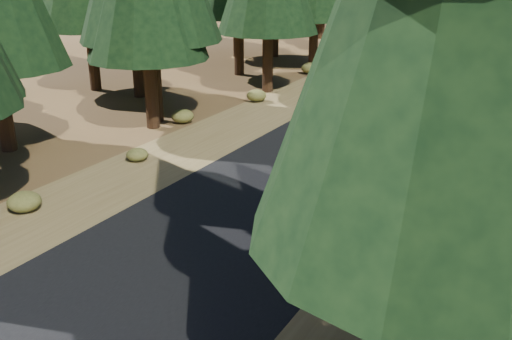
# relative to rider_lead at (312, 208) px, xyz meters

# --- Properties ---
(ground) EXTENTS (120.00, 120.00, 0.00)m
(ground) POSITION_rel_rider_lead_xyz_m (-1.74, -1.24, -0.52)
(ground) COLOR #49331A
(ground) RESTS_ON ground
(road) EXTENTS (6.00, 100.00, 0.01)m
(road) POSITION_rel_rider_lead_xyz_m (-1.74, 3.76, -0.51)
(road) COLOR black
(road) RESTS_ON ground
(shoulder_l) EXTENTS (3.20, 100.00, 0.01)m
(shoulder_l) POSITION_rel_rider_lead_xyz_m (-6.34, 3.76, -0.52)
(shoulder_l) COLOR brown
(shoulder_l) RESTS_ON ground
(shoulder_r) EXTENTS (3.20, 100.00, 0.01)m
(shoulder_r) POSITION_rel_rider_lead_xyz_m (2.86, 3.76, -0.52)
(shoulder_r) COLOR brown
(shoulder_r) RESTS_ON ground
(understory_shrubs) EXTENTS (15.46, 31.76, 0.67)m
(understory_shrubs) POSITION_rel_rider_lead_xyz_m (-0.49, 6.71, -0.24)
(understory_shrubs) COLOR #474C1E
(understory_shrubs) RESTS_ON ground
(rider_lead) EXTENTS (1.02, 1.80, 1.54)m
(rider_lead) POSITION_rel_rider_lead_xyz_m (0.00, 0.00, 0.00)
(rider_lead) COLOR silver
(rider_lead) RESTS_ON road
(rider_follow) EXTENTS (0.86, 1.85, 1.59)m
(rider_follow) POSITION_rel_rider_lead_xyz_m (-2.91, 5.88, 0.02)
(rider_follow) COLOR #98210A
(rider_follow) RESTS_ON road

